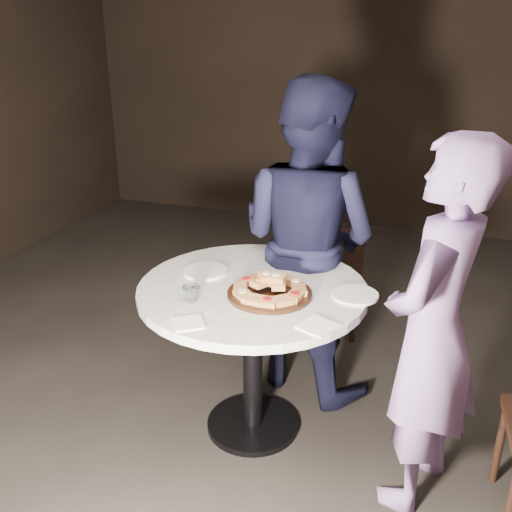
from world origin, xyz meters
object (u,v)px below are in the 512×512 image
(water_glass, at_px, (191,293))
(chair_far, at_px, (329,274))
(serving_board, at_px, (270,294))
(diner_navy, at_px, (307,241))
(diner_teal, at_px, (433,332))
(table, at_px, (253,314))
(focaccia_pile, at_px, (270,286))

(water_glass, height_order, chair_far, water_glass)
(serving_board, xyz_separation_m, diner_navy, (0.02, 0.60, 0.04))
(serving_board, relative_size, diner_navy, 0.22)
(diner_teal, bearing_deg, chair_far, -133.02)
(table, xyz_separation_m, water_glass, (-0.21, -0.23, 0.18))
(water_glass, distance_m, diner_navy, 0.83)
(serving_board, distance_m, diner_teal, 0.72)
(serving_board, height_order, diner_navy, diner_navy)
(chair_far, xyz_separation_m, diner_teal, (0.66, -1.19, 0.34))
(serving_board, distance_m, chair_far, 1.15)
(table, bearing_deg, serving_board, -33.94)
(serving_board, xyz_separation_m, water_glass, (-0.31, -0.16, 0.03))
(table, relative_size, focaccia_pile, 3.75)
(serving_board, relative_size, chair_far, 0.49)
(table, xyz_separation_m, focaccia_pile, (0.11, -0.07, 0.19))
(diner_navy, height_order, diner_teal, diner_navy)
(table, height_order, chair_far, table)
(serving_board, bearing_deg, chair_far, 87.08)
(table, bearing_deg, water_glass, -131.27)
(focaccia_pile, bearing_deg, chair_far, 87.07)
(serving_board, bearing_deg, diner_teal, -7.43)
(focaccia_pile, xyz_separation_m, chair_far, (0.06, 1.09, -0.39))
(water_glass, bearing_deg, table, 48.73)
(table, relative_size, chair_far, 1.64)
(water_glass, bearing_deg, chair_far, 73.69)
(focaccia_pile, bearing_deg, water_glass, -151.92)
(chair_far, bearing_deg, focaccia_pile, 63.57)
(focaccia_pile, height_order, diner_navy, diner_navy)
(focaccia_pile, height_order, water_glass, focaccia_pile)
(serving_board, relative_size, focaccia_pile, 1.11)
(water_glass, xyz_separation_m, diner_navy, (0.33, 0.76, 0.02))
(table, xyz_separation_m, diner_teal, (0.82, -0.16, 0.14))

